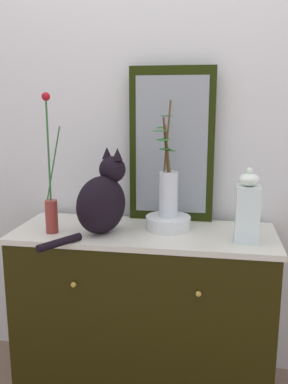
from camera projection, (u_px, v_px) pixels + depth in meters
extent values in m
cube|color=silver|center=(154.00, 118.00, 2.09)|extent=(4.40, 0.08, 2.60)
cube|color=black|center=(144.00, 314.00, 1.99)|extent=(1.16, 0.45, 0.78)
cube|color=beige|center=(144.00, 233.00, 1.90)|extent=(1.18, 0.45, 0.02)
sphere|color=#B79338|center=(73.00, 285.00, 1.75)|extent=(0.02, 0.02, 0.02)
sphere|color=#B79338|center=(199.00, 294.00, 1.67)|extent=(0.02, 0.02, 0.02)
cube|color=black|center=(172.00, 145.00, 2.00)|extent=(0.41, 0.03, 0.74)
cube|color=gray|center=(171.00, 146.00, 1.99)|extent=(0.34, 0.01, 0.65)
ellipsoid|color=black|center=(101.00, 205.00, 1.84)|extent=(0.27, 0.30, 0.26)
sphere|color=black|center=(112.00, 169.00, 1.86)|extent=(0.12, 0.12, 0.12)
cone|color=black|center=(107.00, 153.00, 1.86)|extent=(0.05, 0.05, 0.05)
cone|color=black|center=(117.00, 154.00, 1.82)|extent=(0.05, 0.05, 0.05)
cylinder|color=black|center=(60.00, 242.00, 1.69)|extent=(0.14, 0.19, 0.03)
cylinder|color=maroon|center=(52.00, 216.00, 1.85)|extent=(0.06, 0.06, 0.15)
cylinder|color=#2B632A|center=(48.00, 152.00, 1.79)|extent=(0.01, 0.01, 0.43)
sphere|color=#AB121C|center=(46.00, 97.00, 1.75)|extent=(0.04, 0.04, 0.04)
cylinder|color=#296626|center=(53.00, 164.00, 1.80)|extent=(0.08, 0.01, 0.32)
cylinder|color=silver|center=(168.00, 223.00, 1.92)|extent=(0.21, 0.21, 0.06)
cylinder|color=silver|center=(168.00, 194.00, 1.89)|extent=(0.09, 0.09, 0.21)
cylinder|color=#4A3321|center=(166.00, 154.00, 1.84)|extent=(0.04, 0.03, 0.32)
ellipsoid|color=#266B20|center=(165.00, 149.00, 1.83)|extent=(0.07, 0.08, 0.01)
ellipsoid|color=#2C6431|center=(162.00, 140.00, 1.79)|extent=(0.04, 0.07, 0.01)
ellipsoid|color=#296A31|center=(159.00, 131.00, 1.79)|extent=(0.08, 0.07, 0.01)
cylinder|color=brown|center=(168.00, 158.00, 1.84)|extent=(0.04, 0.01, 0.29)
ellipsoid|color=#305E20|center=(171.00, 150.00, 1.83)|extent=(0.07, 0.08, 0.01)
ellipsoid|color=#286C2C|center=(163.00, 140.00, 1.80)|extent=(0.08, 0.05, 0.01)
cylinder|color=brown|center=(167.00, 146.00, 1.86)|extent=(0.04, 0.04, 0.40)
ellipsoid|color=#2A6830|center=(165.00, 139.00, 1.85)|extent=(0.05, 0.08, 0.01)
ellipsoid|color=#2C6A2E|center=(161.00, 127.00, 1.86)|extent=(0.05, 0.07, 0.01)
ellipsoid|color=#2B602F|center=(166.00, 116.00, 1.87)|extent=(0.08, 0.07, 0.01)
cube|color=white|center=(247.00, 214.00, 1.73)|extent=(0.10, 0.10, 0.24)
ellipsoid|color=white|center=(249.00, 180.00, 1.70)|extent=(0.09, 0.09, 0.05)
sphere|color=white|center=(250.00, 170.00, 1.69)|extent=(0.02, 0.02, 0.02)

